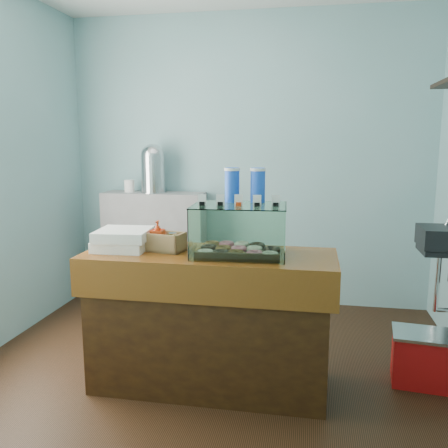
% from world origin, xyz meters
% --- Properties ---
extents(ground, '(3.50, 3.50, 0.00)m').
position_xyz_m(ground, '(0.00, 0.00, 0.00)').
color(ground, black).
rests_on(ground, ground).
extents(room_shell, '(3.54, 3.04, 2.82)m').
position_xyz_m(room_shell, '(0.03, 0.01, 1.71)').
color(room_shell, '#75A7AA').
rests_on(room_shell, ground).
extents(counter, '(1.60, 0.60, 0.90)m').
position_xyz_m(counter, '(0.00, -0.25, 0.46)').
color(counter, '#41240C').
rests_on(counter, ground).
extents(back_shelf, '(1.00, 0.32, 1.10)m').
position_xyz_m(back_shelf, '(-0.90, 1.32, 0.55)').
color(back_shelf, gray).
rests_on(back_shelf, ground).
extents(display_case, '(0.60, 0.45, 0.53)m').
position_xyz_m(display_case, '(0.19, -0.23, 1.07)').
color(display_case, black).
rests_on(display_case, counter).
extents(condiment_crate, '(0.28, 0.20, 0.19)m').
position_xyz_m(condiment_crate, '(-0.31, -0.24, 0.97)').
color(condiment_crate, tan).
rests_on(condiment_crate, counter).
extents(pastry_boxes, '(0.36, 0.36, 0.13)m').
position_xyz_m(pastry_boxes, '(-0.58, -0.25, 0.97)').
color(pastry_boxes, white).
rests_on(pastry_boxes, counter).
extents(coffee_urn, '(0.26, 0.26, 0.47)m').
position_xyz_m(coffee_urn, '(-0.90, 1.30, 1.35)').
color(coffee_urn, silver).
rests_on(coffee_urn, back_shelf).
extents(red_cooler, '(0.43, 0.35, 0.35)m').
position_xyz_m(red_cooler, '(1.39, 0.03, 0.18)').
color(red_cooler, red).
rests_on(red_cooler, ground).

